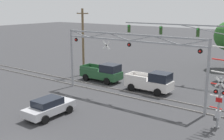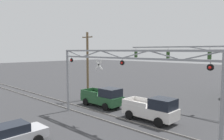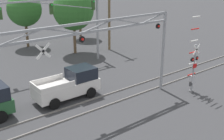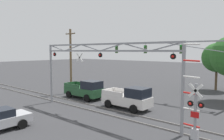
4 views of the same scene
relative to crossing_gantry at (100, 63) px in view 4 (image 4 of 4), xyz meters
name	(u,v)px [view 4 (image 4 of 4)]	position (x,y,z in m)	size (l,w,h in m)	color
rail_track_near	(103,113)	(0.02, 0.28, -4.45)	(80.00, 0.08, 0.10)	gray
rail_track_far	(113,110)	(0.02, 1.72, -4.45)	(80.00, 0.08, 0.10)	gray
crossing_gantry	(100,63)	(0.00, 0.00, 0.00)	(14.77, 0.27, 6.16)	gray
crossing_signal_mast	(194,117)	(8.72, -1.86, -2.48)	(1.21, 0.35, 5.95)	gray
traffic_signal_span	(187,55)	(3.68, 9.72, 0.62)	(14.86, 0.39, 7.10)	gray
pickup_truck_lead	(129,98)	(0.78, 3.11, -3.45)	(4.84, 2.14, 2.16)	silver
pickup_truck_following	(85,90)	(-5.74, 3.54, -3.45)	(5.03, 2.14, 2.16)	#23512D
utility_pole_left	(71,60)	(-9.74, 4.67, -0.19)	(1.80, 0.28, 8.32)	brown
background_tree_far_right_verge	(217,58)	(4.19, 19.19, 0.08)	(4.09, 4.09, 6.63)	brown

